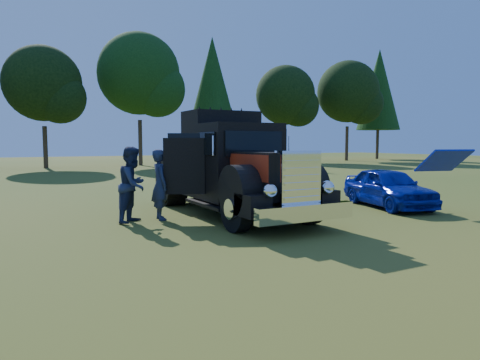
% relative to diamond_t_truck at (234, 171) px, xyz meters
% --- Properties ---
extents(ground, '(120.00, 120.00, 0.00)m').
position_rel_diamond_t_truck_xyz_m(ground, '(1.07, -1.85, -1.28)').
color(ground, '#2E4C16').
rests_on(ground, ground).
extents(treeline, '(67.22, 23.52, 13.84)m').
position_rel_diamond_t_truck_xyz_m(treeline, '(2.19, 24.97, 6.43)').
color(treeline, '#2D2116').
rests_on(treeline, ground).
extents(diamond_t_truck, '(3.29, 7.16, 3.00)m').
position_rel_diamond_t_truck_xyz_m(diamond_t_truck, '(0.00, 0.00, 0.00)').
color(diamond_t_truck, black).
rests_on(diamond_t_truck, ground).
extents(hotrod_coupe, '(2.40, 4.25, 1.89)m').
position_rel_diamond_t_truck_xyz_m(hotrod_coupe, '(5.10, -0.99, -0.63)').
color(hotrod_coupe, '#1308B9').
rests_on(hotrod_coupe, ground).
extents(spectator_near, '(0.50, 0.72, 1.90)m').
position_rel_diamond_t_truck_xyz_m(spectator_near, '(-2.07, 0.35, -0.33)').
color(spectator_near, '#20354C').
rests_on(spectator_near, ground).
extents(spectator_far, '(1.20, 1.21, 1.97)m').
position_rel_diamond_t_truck_xyz_m(spectator_far, '(-2.82, 0.31, -0.29)').
color(spectator_far, '#1F3049').
rests_on(spectator_far, ground).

